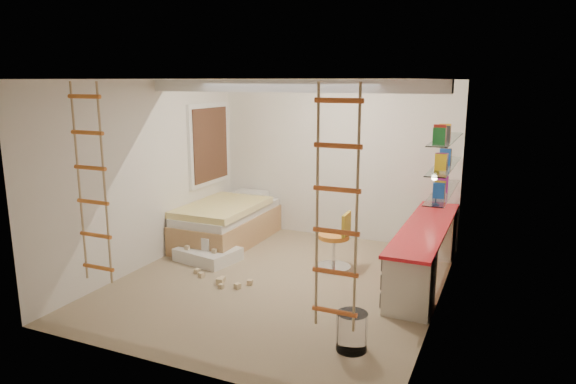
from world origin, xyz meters
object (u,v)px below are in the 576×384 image
at_px(bed, 228,222).
at_px(swivel_chair, 335,249).
at_px(desk, 425,250).
at_px(play_platform, 207,250).

xyz_separation_m(bed, swivel_chair, (2.01, -0.49, -0.02)).
relative_size(desk, swivel_chair, 3.39).
height_order(bed, play_platform, bed).
height_order(swivel_chair, play_platform, swivel_chair).
height_order(desk, bed, desk).
bearing_deg(bed, play_platform, -80.33).
distance_m(bed, swivel_chair, 2.07).
bearing_deg(play_platform, bed, 99.67).
xyz_separation_m(desk, swivel_chair, (-1.19, -0.13, -0.10)).
distance_m(desk, swivel_chair, 1.20).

